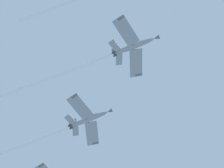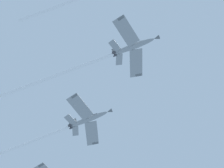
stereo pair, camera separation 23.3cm
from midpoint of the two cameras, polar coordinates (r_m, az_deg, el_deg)
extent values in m
ellipsoid|color=gray|center=(125.53, 2.71, 4.75)|extent=(10.81, 8.10, 3.94)
cone|color=#595E60|center=(126.36, 5.57, 5.78)|extent=(2.18, 2.02, 1.52)
ellipsoid|color=black|center=(126.27, 3.54, 5.19)|extent=(2.98, 2.48, 1.49)
cube|color=gray|center=(128.06, 2.99, 2.63)|extent=(9.09, 8.64, 0.98)
cube|color=#595E60|center=(130.32, 3.31, 1.14)|extent=(1.71, 1.80, 0.51)
cube|color=gray|center=(122.85, 1.74, 6.66)|extent=(6.47, 9.68, 0.98)
cube|color=#595E60|center=(121.11, 1.08, 8.28)|extent=(1.92, 1.28, 0.51)
cube|color=gray|center=(126.29, 0.85, 3.11)|extent=(3.95, 3.62, 0.55)
cube|color=gray|center=(124.04, 0.28, 4.83)|extent=(2.74, 3.96, 0.55)
cube|color=#595E60|center=(126.38, 0.52, 4.28)|extent=(2.54, 1.82, 3.26)
cylinder|color=#38383D|center=(125.24, 0.29, 3.65)|extent=(1.40, 1.31, 1.00)
cylinder|color=#38383D|center=(124.80, 0.18, 3.99)|extent=(1.40, 1.31, 1.00)
cylinder|color=white|center=(125.57, -8.21, 0.66)|extent=(32.06, 22.34, 9.37)
ellipsoid|color=gray|center=(134.94, -3.02, -4.45)|extent=(10.91, 7.95, 3.87)
cone|color=#595E60|center=(134.65, -0.35, -3.43)|extent=(2.18, 2.00, 1.51)
ellipsoid|color=black|center=(135.30, -2.23, -3.98)|extent=(2.99, 2.45, 1.47)
cube|color=gray|center=(138.09, -2.60, -6.22)|extent=(9.03, 8.71, 0.96)
cube|color=#595E60|center=(140.74, -2.18, -7.44)|extent=(1.72, 1.79, 0.50)
cube|color=gray|center=(131.88, -4.08, -2.88)|extent=(6.35, 9.67, 0.96)
cube|color=#595E60|center=(129.76, -4.82, -1.53)|extent=(1.92, 1.25, 0.50)
cube|color=gray|center=(136.72, -4.67, -5.90)|extent=(3.93, 3.65, 0.54)
cube|color=gray|center=(134.06, -5.33, -4.48)|extent=(2.68, 3.95, 0.54)
cube|color=#595E60|center=(136.48, -4.99, -4.82)|extent=(2.55, 1.77, 3.24)
cylinder|color=#38383D|center=(135.64, -5.24, -5.48)|extent=(1.40, 1.30, 0.99)
cylinder|color=#38383D|center=(135.12, -5.38, -5.20)|extent=(1.40, 1.30, 0.99)
cylinder|color=white|center=(138.54, -12.33, -7.91)|extent=(29.67, 19.92, 8.30)
cube|color=#595E60|center=(142.39, -8.95, -10.04)|extent=(1.92, 1.29, 0.48)
camera|label=1|loc=(0.12, 89.95, -0.07)|focal=72.77mm
camera|label=2|loc=(0.12, -90.05, 0.07)|focal=72.77mm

